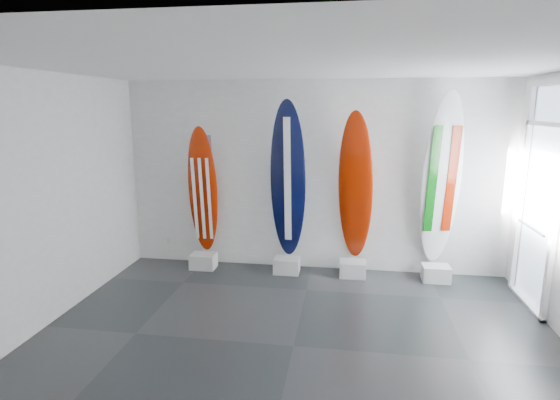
% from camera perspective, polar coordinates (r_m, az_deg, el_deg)
% --- Properties ---
extents(floor, '(6.00, 6.00, 0.00)m').
position_cam_1_polar(floor, '(5.14, 1.75, -18.31)').
color(floor, black).
rests_on(floor, ground).
extents(ceiling, '(6.00, 6.00, 0.00)m').
position_cam_1_polar(ceiling, '(4.46, 2.01, 17.24)').
color(ceiling, white).
rests_on(ceiling, wall_back).
extents(wall_back, '(6.00, 0.00, 6.00)m').
position_cam_1_polar(wall_back, '(7.01, 4.28, 2.98)').
color(wall_back, silver).
rests_on(wall_back, ground).
extents(wall_front, '(6.00, 0.00, 6.00)m').
position_cam_1_polar(wall_front, '(2.26, -5.95, -16.93)').
color(wall_front, silver).
rests_on(wall_front, ground).
extents(wall_left, '(0.00, 5.00, 5.00)m').
position_cam_1_polar(wall_left, '(5.74, -29.38, -0.54)').
color(wall_left, silver).
rests_on(wall_left, ground).
extents(display_block_usa, '(0.40, 0.30, 0.24)m').
position_cam_1_polar(display_block_usa, '(7.39, -9.83, -7.76)').
color(display_block_usa, silver).
rests_on(display_block_usa, floor).
extents(surfboard_usa, '(0.49, 0.35, 2.07)m').
position_cam_1_polar(surfboard_usa, '(7.18, -9.91, 1.18)').
color(surfboard_usa, '#821602').
rests_on(surfboard_usa, display_block_usa).
extents(display_block_navy, '(0.40, 0.30, 0.24)m').
position_cam_1_polar(display_block_navy, '(7.09, 0.87, -8.43)').
color(display_block_navy, silver).
rests_on(display_block_navy, floor).
extents(surfboard_navy, '(0.58, 0.32, 2.47)m').
position_cam_1_polar(surfboard_navy, '(6.84, 1.02, 2.54)').
color(surfboard_navy, black).
rests_on(surfboard_navy, display_block_navy).
extents(display_block_swiss, '(0.40, 0.30, 0.24)m').
position_cam_1_polar(display_block_swiss, '(7.04, 9.34, -8.76)').
color(display_block_swiss, silver).
rests_on(display_block_swiss, floor).
extents(surfboard_swiss, '(0.60, 0.52, 2.31)m').
position_cam_1_polar(surfboard_swiss, '(6.80, 9.70, 1.62)').
color(surfboard_swiss, '#821602').
rests_on(surfboard_swiss, display_block_swiss).
extents(display_block_italy, '(0.40, 0.30, 0.24)m').
position_cam_1_polar(display_block_italy, '(7.17, 19.44, -8.90)').
color(display_block_italy, silver).
rests_on(display_block_italy, floor).
extents(surfboard_italy, '(0.64, 0.44, 2.59)m').
position_cam_1_polar(surfboard_italy, '(6.91, 20.09, 2.43)').
color(surfboard_italy, white).
rests_on(surfboard_italy, display_block_italy).
extents(wall_outlet, '(0.09, 0.02, 0.13)m').
position_cam_1_polar(wall_outlet, '(7.83, -14.13, -5.05)').
color(wall_outlet, silver).
rests_on(wall_outlet, wall_back).
extents(glass_door, '(0.12, 1.16, 2.85)m').
position_cam_1_polar(glass_door, '(6.55, 30.43, 0.05)').
color(glass_door, white).
rests_on(glass_door, floor).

